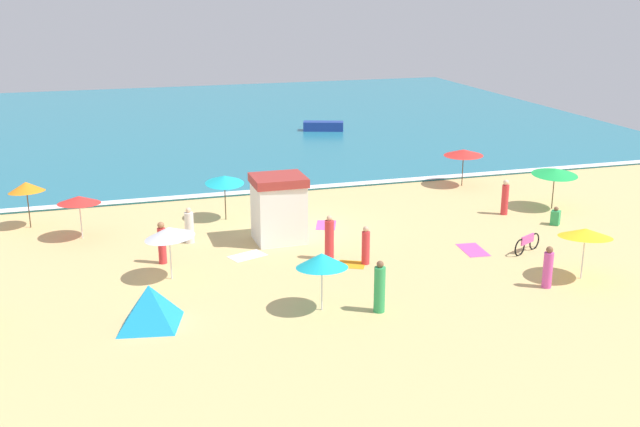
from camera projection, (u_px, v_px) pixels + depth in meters
ground_plane at (300, 228)px, 33.94m from camera, size 60.00×60.00×0.00m
ocean_water at (206, 122)px, 59.58m from camera, size 60.00×44.00×0.10m
wave_breaker_foam at (268, 190)px, 39.68m from camera, size 57.00×0.70×0.01m
lifeguard_cabana at (279, 208)px, 31.80m from camera, size 2.19×1.96×2.84m
beach_umbrella_0 at (555, 172)px, 36.30m from camera, size 2.37×2.38×2.07m
beach_umbrella_1 at (169, 232)px, 27.51m from camera, size 2.41×2.39×2.10m
beach_umbrella_2 at (586, 233)px, 27.57m from camera, size 2.59×2.60×2.05m
beach_umbrella_3 at (224, 179)px, 34.56m from camera, size 1.78×1.81×2.19m
beach_umbrella_4 at (464, 152)px, 40.45m from camera, size 2.78×2.78×2.03m
beach_umbrella_5 at (322, 260)px, 24.86m from camera, size 1.87×1.90×2.08m
beach_umbrella_6 at (79, 200)px, 32.03m from camera, size 2.48×2.49×1.92m
beach_umbrella_9 at (26, 187)px, 33.41m from camera, size 2.15×2.16×2.16m
beach_tent at (150, 305)px, 24.05m from camera, size 2.53×2.47×1.37m
parked_bicycle at (527, 243)px, 30.73m from camera, size 1.65×0.88×0.76m
beachgoer_0 at (285, 193)px, 36.75m from camera, size 0.41×0.41×1.63m
beachgoer_1 at (329, 239)px, 29.81m from camera, size 0.38×0.38×1.82m
beachgoer_2 at (555, 217)px, 34.25m from camera, size 0.53×0.53×0.85m
beachgoer_3 at (505, 198)px, 35.67m from camera, size 0.46×0.46×1.70m
beachgoer_4 at (548, 268)px, 27.06m from camera, size 0.38×0.38×1.56m
beachgoer_5 at (366, 246)px, 29.34m from camera, size 0.39×0.39×1.54m
beachgoer_6 at (162, 243)px, 29.38m from camera, size 0.41×0.41×1.69m
beachgoer_7 at (380, 288)px, 25.01m from camera, size 0.53×0.53×1.80m
beachgoer_8 at (189, 227)px, 31.78m from camera, size 0.44×0.44×1.54m
beach_towel_0 at (247, 256)px, 30.40m from camera, size 1.65×1.32×0.01m
beach_towel_1 at (351, 264)px, 29.46m from camera, size 1.32×1.24×0.01m
beach_towel_2 at (473, 250)px, 31.07m from camera, size 1.05×1.74×0.01m
beach_towel_3 at (326, 225)px, 34.27m from camera, size 1.30×1.65×0.01m
small_boat_0 at (323, 126)px, 55.76m from camera, size 3.08×1.84×0.67m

